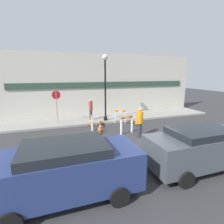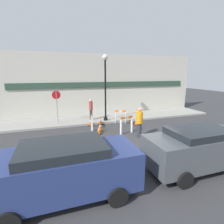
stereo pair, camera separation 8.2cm
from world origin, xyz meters
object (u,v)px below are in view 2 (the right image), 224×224
person_worker (139,122)px  parked_car_0 (64,168)px  person_pedestrian (91,109)px  parked_car_1 (198,147)px  streetlamp_post (105,79)px  stop_sign (57,102)px

person_worker → parked_car_0: bearing=114.2°
person_worker → person_pedestrian: size_ratio=1.08×
parked_car_1 → streetlamp_post: bearing=100.5°
streetlamp_post → parked_car_1: size_ratio=1.18×
person_worker → parked_car_1: (0.51, -4.02, -0.01)m
parked_car_0 → parked_car_1: parked_car_0 is taller
streetlamp_post → stop_sign: streetlamp_post is taller
stop_sign → streetlamp_post: bearing=171.8°
person_pedestrian → parked_car_1: bearing=100.8°
person_worker → parked_car_1: person_worker is taller
stop_sign → parked_car_1: stop_sign is taller
parked_car_0 → parked_car_1: bearing=0.0°
person_pedestrian → person_worker: bearing=108.7°
streetlamp_post → person_worker: streetlamp_post is taller
person_pedestrian → parked_car_1: size_ratio=0.39×
streetlamp_post → person_pedestrian: (-1.07, 0.51, -2.33)m
person_worker → person_pedestrian: bearing=7.9°
streetlamp_post → person_pedestrian: bearing=154.5°
stop_sign → person_worker: (4.57, -4.23, -0.80)m
stop_sign → person_worker: stop_sign is taller
person_pedestrian → parked_car_0: 8.80m
streetlamp_post → parked_car_1: 8.40m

